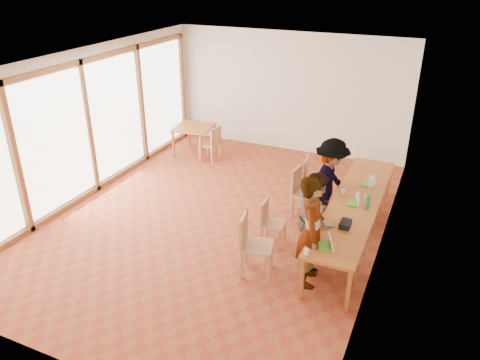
{
  "coord_description": "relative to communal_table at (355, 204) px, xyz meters",
  "views": [
    {
      "loc": [
        3.59,
        -7.02,
        4.56
      ],
      "look_at": [
        0.62,
        -0.39,
        1.1
      ],
      "focal_mm": 35.0,
      "sensor_mm": 36.0,
      "label": 1
    }
  ],
  "objects": [
    {
      "name": "wall_right",
      "position": [
        0.5,
        -0.32,
        0.8
      ],
      "size": [
        0.1,
        8.0,
        3.0
      ],
      "primitive_type": "cube",
      "color": "silver",
      "rests_on": "ground"
    },
    {
      "name": "clear_glass",
      "position": [
        -0.32,
        -1.89,
        0.09
      ],
      "size": [
        0.07,
        0.07,
        0.09
      ],
      "primitive_type": "cylinder",
      "color": "silver",
      "rests_on": "communal_table"
    },
    {
      "name": "chair_near",
      "position": [
        -1.28,
        -1.65,
        -0.07
      ],
      "size": [
        0.58,
        0.58,
        0.55
      ],
      "rotation": [
        0.0,
        0.0,
        0.23
      ],
      "color": "tan",
      "rests_on": "ground"
    },
    {
      "name": "chair_empty",
      "position": [
        -1.07,
        0.95,
        -0.08
      ],
      "size": [
        0.54,
        0.54,
        0.54
      ],
      "rotation": [
        0.0,
        0.0,
        0.16
      ],
      "color": "tan",
      "rests_on": "ground"
    },
    {
      "name": "pink_phone",
      "position": [
        -0.19,
        1.78,
        0.05
      ],
      "size": [
        0.05,
        0.1,
        0.01
      ],
      "primitive_type": "cube",
      "color": "#F8558D",
      "rests_on": "communal_table"
    },
    {
      "name": "condiment_cup",
      "position": [
        -0.28,
        0.25,
        0.08
      ],
      "size": [
        0.08,
        0.08,
        0.06
      ],
      "primitive_type": "cylinder",
      "color": "white",
      "rests_on": "communal_table"
    },
    {
      "name": "wall_back",
      "position": [
        -2.5,
        3.68,
        0.8
      ],
      "size": [
        6.0,
        0.1,
        3.0
      ],
      "primitive_type": "cube",
      "color": "silver",
      "rests_on": "ground"
    },
    {
      "name": "ground",
      "position": [
        -2.5,
        -0.32,
        -0.7
      ],
      "size": [
        8.0,
        8.0,
        0.0
      ],
      "primitive_type": "plane",
      "color": "brown",
      "rests_on": "ground"
    },
    {
      "name": "chair_mid",
      "position": [
        -1.32,
        -0.73,
        -0.21
      ],
      "size": [
        0.4,
        0.4,
        0.43
      ],
      "rotation": [
        0.0,
        0.0,
        0.05
      ],
      "color": "tan",
      "rests_on": "ground"
    },
    {
      "name": "green_bottle",
      "position": [
        0.23,
        -0.22,
        0.19
      ],
      "size": [
        0.07,
        0.07,
        0.28
      ],
      "primitive_type": "cylinder",
      "color": "#1D6535",
      "rests_on": "communal_table"
    },
    {
      "name": "yellow_mug",
      "position": [
        0.16,
        0.19,
        0.09
      ],
      "size": [
        0.13,
        0.13,
        0.09
      ],
      "primitive_type": "imported",
      "rotation": [
        0.0,
        0.0,
        -0.23
      ],
      "color": "gold",
      "rests_on": "communal_table"
    },
    {
      "name": "person_far",
      "position": [
        -0.54,
        0.33,
        0.15
      ],
      "size": [
        0.65,
        1.11,
        1.7
      ],
      "primitive_type": "imported",
      "rotation": [
        0.0,
        0.0,
        1.55
      ],
      "color": "gray",
      "rests_on": "ground"
    },
    {
      "name": "wall_front",
      "position": [
        -2.5,
        -4.32,
        0.8
      ],
      "size": [
        6.0,
        0.1,
        3.0
      ],
      "primitive_type": "cube",
      "color": "silver",
      "rests_on": "ground"
    },
    {
      "name": "chair_far",
      "position": [
        -1.12,
        0.48,
        -0.1
      ],
      "size": [
        0.49,
        0.49,
        0.52
      ],
      "rotation": [
        0.0,
        0.0,
        -0.08
      ],
      "color": "tan",
      "rests_on": "ground"
    },
    {
      "name": "side_table",
      "position": [
        -4.52,
        2.35,
        -0.03
      ],
      "size": [
        0.9,
        0.9,
        0.75
      ],
      "rotation": [
        0.0,
        0.0,
        0.15
      ],
      "color": "#B85F28",
      "rests_on": "ground"
    },
    {
      "name": "person_mid",
      "position": [
        -0.45,
        -0.93,
        0.09
      ],
      "size": [
        0.78,
        0.9,
        1.59
      ],
      "primitive_type": "imported",
      "rotation": [
        0.0,
        0.0,
        1.83
      ],
      "color": "gray",
      "rests_on": "ground"
    },
    {
      "name": "black_pouch",
      "position": [
        0.02,
        -0.91,
        0.09
      ],
      "size": [
        0.16,
        0.26,
        0.09
      ],
      "primitive_type": "cube",
      "color": "black",
      "rests_on": "communal_table"
    },
    {
      "name": "laptop_far",
      "position": [
        0.1,
        0.74,
        0.1
      ],
      "size": [
        0.26,
        0.27,
        0.19
      ],
      "rotation": [
        0.0,
        0.0,
        -0.37
      ],
      "color": "#50B625",
      "rests_on": "communal_table"
    },
    {
      "name": "person_near",
      "position": [
        -0.36,
        -1.49,
        0.19
      ],
      "size": [
        0.57,
        0.74,
        1.79
      ],
      "primitive_type": "imported",
      "rotation": [
        0.0,
        0.0,
        1.82
      ],
      "color": "gray",
      "rests_on": "ground"
    },
    {
      "name": "communal_table",
      "position": [
        0.0,
        0.0,
        0.0
      ],
      "size": [
        0.8,
        4.0,
        0.75
      ],
      "color": "#B85F28",
      "rests_on": "ground"
    },
    {
      "name": "laptop_near",
      "position": [
        -0.08,
        -1.6,
        0.1
      ],
      "size": [
        0.28,
        0.29,
        0.2
      ],
      "rotation": [
        0.0,
        0.0,
        0.39
      ],
      "color": "#50B625",
      "rests_on": "communal_table"
    },
    {
      "name": "chair_spare",
      "position": [
        -3.9,
        2.17,
        -0.16
      ],
      "size": [
        0.45,
        0.45,
        0.47
      ],
      "rotation": [
        0.0,
        0.0,
        3.04
      ],
      "color": "tan",
      "rests_on": "ground"
    },
    {
      "name": "window_wall",
      "position": [
        -5.46,
        -0.32,
        0.8
      ],
      "size": [
        0.1,
        8.0,
        3.0
      ],
      "primitive_type": "cube",
      "color": "white",
      "rests_on": "ground"
    },
    {
      "name": "ceiling",
      "position": [
        -2.5,
        -0.32,
        2.32
      ],
      "size": [
        6.0,
        8.0,
        0.04
      ],
      "primitive_type": "cube",
      "color": "white",
      "rests_on": "wall_back"
    },
    {
      "name": "laptop_mid",
      "position": [
        0.01,
        -0.1,
        0.1
      ],
      "size": [
        0.23,
        0.26,
        0.2
      ],
      "rotation": [
        0.0,
        0.0,
        0.08
      ],
      "color": "#50B625",
      "rests_on": "communal_table"
    }
  ]
}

